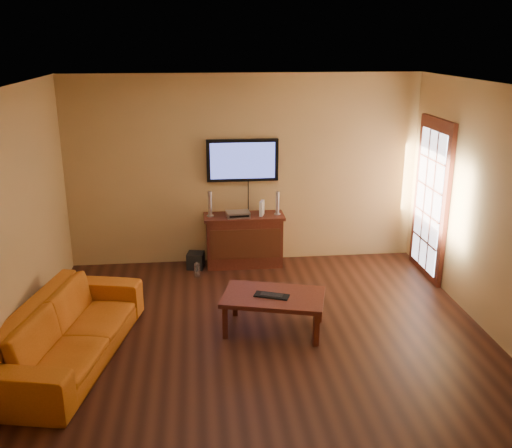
{
  "coord_description": "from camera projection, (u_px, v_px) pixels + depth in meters",
  "views": [
    {
      "loc": [
        -0.68,
        -5.41,
        3.14
      ],
      "look_at": [
        -0.01,
        0.8,
        1.1
      ],
      "focal_mm": 40.0,
      "sensor_mm": 36.0,
      "label": 1
    }
  ],
  "objects": [
    {
      "name": "media_console",
      "position": [
        244.0,
        240.0,
        8.19
      ],
      "size": [
        1.14,
        0.44,
        0.75
      ],
      "color": "#42170F",
      "rests_on": "ground"
    },
    {
      "name": "speaker_left",
      "position": [
        210.0,
        205.0,
        7.98
      ],
      "size": [
        0.1,
        0.1,
        0.36
      ],
      "color": "silver",
      "rests_on": "media_console"
    },
    {
      "name": "sofa",
      "position": [
        68.0,
        321.0,
        5.74
      ],
      "size": [
        1.1,
        2.28,
        0.86
      ],
      "primitive_type": "imported",
      "rotation": [
        0.0,
        0.0,
        1.35
      ],
      "color": "#BA5B14",
      "rests_on": "ground"
    },
    {
      "name": "bottle",
      "position": [
        197.0,
        270.0,
        7.85
      ],
      "size": [
        0.08,
        0.08,
        0.22
      ],
      "color": "white",
      "rests_on": "ground"
    },
    {
      "name": "subwoofer",
      "position": [
        196.0,
        260.0,
        8.16
      ],
      "size": [
        0.27,
        0.27,
        0.23
      ],
      "primitive_type": "cube",
      "rotation": [
        0.0,
        0.0,
        -0.2
      ],
      "color": "black",
      "rests_on": "ground"
    },
    {
      "name": "ground_plane",
      "position": [
        265.0,
        343.0,
        6.16
      ],
      "size": [
        5.0,
        5.0,
        0.0
      ],
      "primitive_type": "plane",
      "color": "black",
      "rests_on": "ground"
    },
    {
      "name": "room_walls",
      "position": [
        259.0,
        178.0,
        6.23
      ],
      "size": [
        5.0,
        5.0,
        5.0
      ],
      "color": "tan",
      "rests_on": "ground"
    },
    {
      "name": "french_door",
      "position": [
        431.0,
        201.0,
        7.69
      ],
      "size": [
        0.07,
        1.02,
        2.22
      ],
      "color": "#42170F",
      "rests_on": "ground"
    },
    {
      "name": "game_console",
      "position": [
        262.0,
        208.0,
        8.04
      ],
      "size": [
        0.09,
        0.16,
        0.21
      ],
      "primitive_type": "cube",
      "rotation": [
        0.0,
        0.0,
        -0.35
      ],
      "color": "white",
      "rests_on": "media_console"
    },
    {
      "name": "coffee_table",
      "position": [
        274.0,
        299.0,
        6.34
      ],
      "size": [
        1.25,
        0.94,
        0.43
      ],
      "color": "#42170F",
      "rests_on": "ground"
    },
    {
      "name": "av_receiver",
      "position": [
        238.0,
        214.0,
        8.0
      ],
      "size": [
        0.34,
        0.26,
        0.07
      ],
      "primitive_type": "cube",
      "rotation": [
        0.0,
        0.0,
        0.09
      ],
      "color": "silver",
      "rests_on": "media_console"
    },
    {
      "name": "speaker_right",
      "position": [
        277.0,
        204.0,
        8.07
      ],
      "size": [
        0.09,
        0.09,
        0.33
      ],
      "color": "silver",
      "rests_on": "media_console"
    },
    {
      "name": "keyboard",
      "position": [
        272.0,
        295.0,
        6.29
      ],
      "size": [
        0.41,
        0.27,
        0.02
      ],
      "color": "black",
      "rests_on": "coffee_table"
    },
    {
      "name": "television",
      "position": [
        243.0,
        160.0,
        8.01
      ],
      "size": [
        1.01,
        0.08,
        0.6
      ],
      "color": "black",
      "rests_on": "ground"
    }
  ]
}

